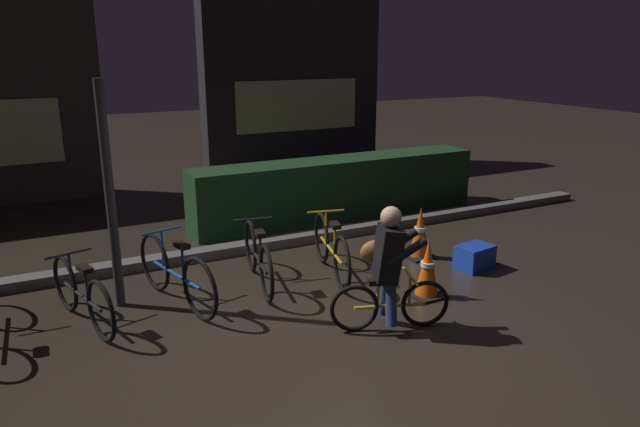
{
  "coord_description": "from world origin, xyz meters",
  "views": [
    {
      "loc": [
        -2.61,
        -4.88,
        2.68
      ],
      "look_at": [
        0.2,
        0.6,
        0.9
      ],
      "focal_mm": 32.79,
      "sensor_mm": 36.0,
      "label": 1
    }
  ],
  "objects_px": {
    "street_post": "(110,198)",
    "traffic_cone_far": "(420,233)",
    "traffic_cone_near": "(428,269)",
    "parked_bike_right_mid": "(331,249)",
    "cyclist": "(388,268)",
    "blue_crate": "(475,257)",
    "parked_bike_center_left": "(176,273)",
    "parked_bike_left_mid": "(82,295)",
    "parked_bike_center_right": "(258,257)"
  },
  "relations": [
    {
      "from": "street_post",
      "to": "parked_bike_center_right",
      "type": "height_order",
      "value": "street_post"
    },
    {
      "from": "parked_bike_center_right",
      "to": "traffic_cone_near",
      "type": "distance_m",
      "value": 1.92
    },
    {
      "from": "cyclist",
      "to": "parked_bike_center_left",
      "type": "bearing_deg",
      "value": 157.26
    },
    {
      "from": "traffic_cone_near",
      "to": "cyclist",
      "type": "xyz_separation_m",
      "value": [
        -0.82,
        -0.43,
        0.31
      ]
    },
    {
      "from": "parked_bike_left_mid",
      "to": "traffic_cone_far",
      "type": "relative_size",
      "value": 2.16
    },
    {
      "from": "street_post",
      "to": "parked_bike_right_mid",
      "type": "relative_size",
      "value": 1.51
    },
    {
      "from": "parked_bike_right_mid",
      "to": "blue_crate",
      "type": "bearing_deg",
      "value": -96.51
    },
    {
      "from": "parked_bike_center_right",
      "to": "traffic_cone_near",
      "type": "relative_size",
      "value": 2.38
    },
    {
      "from": "parked_bike_center_left",
      "to": "cyclist",
      "type": "bearing_deg",
      "value": -145.38
    },
    {
      "from": "traffic_cone_far",
      "to": "cyclist",
      "type": "height_order",
      "value": "cyclist"
    },
    {
      "from": "parked_bike_center_left",
      "to": "parked_bike_center_right",
      "type": "bearing_deg",
      "value": -98.49
    },
    {
      "from": "parked_bike_right_mid",
      "to": "cyclist",
      "type": "xyz_separation_m",
      "value": [
        -0.16,
        -1.45,
        0.29
      ]
    },
    {
      "from": "parked_bike_center_left",
      "to": "traffic_cone_far",
      "type": "xyz_separation_m",
      "value": [
        3.18,
        -0.01,
        -0.02
      ]
    },
    {
      "from": "parked_bike_left_mid",
      "to": "parked_bike_center_left",
      "type": "xyz_separation_m",
      "value": [
        0.94,
        0.07,
        0.03
      ]
    },
    {
      "from": "street_post",
      "to": "parked_bike_center_right",
      "type": "distance_m",
      "value": 1.75
    },
    {
      "from": "blue_crate",
      "to": "parked_bike_center_right",
      "type": "bearing_deg",
      "value": 163.74
    },
    {
      "from": "parked_bike_left_mid",
      "to": "parked_bike_right_mid",
      "type": "distance_m",
      "value": 2.79
    },
    {
      "from": "parked_bike_right_mid",
      "to": "traffic_cone_far",
      "type": "bearing_deg",
      "value": -75.03
    },
    {
      "from": "parked_bike_right_mid",
      "to": "traffic_cone_near",
      "type": "bearing_deg",
      "value": -133.68
    },
    {
      "from": "street_post",
      "to": "parked_bike_left_mid",
      "type": "relative_size",
      "value": 1.63
    },
    {
      "from": "parked_bike_left_mid",
      "to": "traffic_cone_far",
      "type": "distance_m",
      "value": 4.12
    },
    {
      "from": "traffic_cone_near",
      "to": "traffic_cone_far",
      "type": "xyz_separation_m",
      "value": [
        0.67,
        1.05,
        0.01
      ]
    },
    {
      "from": "parked_bike_right_mid",
      "to": "traffic_cone_near",
      "type": "distance_m",
      "value": 1.21
    },
    {
      "from": "parked_bike_center_right",
      "to": "traffic_cone_far",
      "type": "relative_size",
      "value": 2.33
    },
    {
      "from": "parked_bike_left_mid",
      "to": "traffic_cone_far",
      "type": "bearing_deg",
      "value": -104.7
    },
    {
      "from": "parked_bike_center_right",
      "to": "traffic_cone_far",
      "type": "height_order",
      "value": "parked_bike_center_right"
    },
    {
      "from": "parked_bike_center_left",
      "to": "traffic_cone_far",
      "type": "height_order",
      "value": "parked_bike_center_left"
    },
    {
      "from": "parked_bike_left_mid",
      "to": "traffic_cone_near",
      "type": "relative_size",
      "value": 2.21
    },
    {
      "from": "traffic_cone_near",
      "to": "blue_crate",
      "type": "distance_m",
      "value": 1.12
    },
    {
      "from": "blue_crate",
      "to": "parked_bike_center_left",
      "type": "bearing_deg",
      "value": 169.47
    },
    {
      "from": "parked_bike_right_mid",
      "to": "traffic_cone_near",
      "type": "height_order",
      "value": "parked_bike_right_mid"
    },
    {
      "from": "parked_bike_center_left",
      "to": "traffic_cone_near",
      "type": "relative_size",
      "value": 2.47
    },
    {
      "from": "street_post",
      "to": "parked_bike_center_left",
      "type": "xyz_separation_m",
      "value": [
        0.55,
        -0.24,
        -0.84
      ]
    },
    {
      "from": "parked_bike_center_left",
      "to": "blue_crate",
      "type": "relative_size",
      "value": 3.7
    },
    {
      "from": "blue_crate",
      "to": "cyclist",
      "type": "bearing_deg",
      "value": -155.8
    },
    {
      "from": "parked_bike_right_mid",
      "to": "blue_crate",
      "type": "distance_m",
      "value": 1.81
    },
    {
      "from": "parked_bike_center_left",
      "to": "blue_crate",
      "type": "distance_m",
      "value": 3.6
    },
    {
      "from": "parked_bike_center_left",
      "to": "blue_crate",
      "type": "height_order",
      "value": "parked_bike_center_left"
    },
    {
      "from": "parked_bike_right_mid",
      "to": "parked_bike_left_mid",
      "type": "bearing_deg",
      "value": 104.05
    },
    {
      "from": "parked_bike_center_left",
      "to": "traffic_cone_near",
      "type": "height_order",
      "value": "parked_bike_center_left"
    },
    {
      "from": "parked_bike_center_left",
      "to": "traffic_cone_near",
      "type": "xyz_separation_m",
      "value": [
        2.5,
        -1.06,
        -0.03
      ]
    },
    {
      "from": "parked_bike_center_right",
      "to": "cyclist",
      "type": "bearing_deg",
      "value": -145.1
    },
    {
      "from": "parked_bike_left_mid",
      "to": "blue_crate",
      "type": "xyz_separation_m",
      "value": [
        4.48,
        -0.59,
        -0.17
      ]
    },
    {
      "from": "parked_bike_right_mid",
      "to": "blue_crate",
      "type": "height_order",
      "value": "parked_bike_right_mid"
    },
    {
      "from": "traffic_cone_far",
      "to": "blue_crate",
      "type": "bearing_deg",
      "value": -60.88
    },
    {
      "from": "parked_bike_center_left",
      "to": "cyclist",
      "type": "relative_size",
      "value": 1.31
    },
    {
      "from": "traffic_cone_near",
      "to": "parked_bike_right_mid",
      "type": "bearing_deg",
      "value": 122.77
    },
    {
      "from": "blue_crate",
      "to": "cyclist",
      "type": "relative_size",
      "value": 0.35
    },
    {
      "from": "parked_bike_center_right",
      "to": "traffic_cone_near",
      "type": "bearing_deg",
      "value": -116.37
    },
    {
      "from": "street_post",
      "to": "traffic_cone_far",
      "type": "relative_size",
      "value": 3.52
    }
  ]
}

